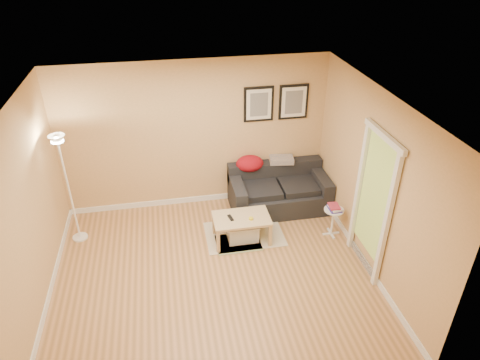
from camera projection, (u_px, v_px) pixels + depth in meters
The scene contains 24 objects.
floor at pixel (214, 276), 6.21m from camera, with size 4.50×4.50×0.00m, color tan.
ceiling at pixel (206, 105), 4.88m from camera, with size 4.50×4.50×0.00m, color white.
wall_back at pixel (195, 136), 7.23m from camera, with size 4.50×4.50×0.00m, color tan.
wall_front at pixel (239, 321), 3.85m from camera, with size 4.50×4.50×0.00m, color tan.
wall_left at pixel (25, 220), 5.18m from camera, with size 4.00×4.00×0.00m, color tan.
wall_right at pixel (373, 184), 5.91m from camera, with size 4.00×4.00×0.00m, color tan.
baseboard_back at pixel (199, 199), 7.86m from camera, with size 4.50×0.02×0.10m, color white.
baseboard_left at pixel (49, 295), 5.82m from camera, with size 0.02×4.00×0.10m, color white.
baseboard_right at pixel (359, 254), 6.54m from camera, with size 0.02×4.00×0.10m, color white.
sofa at pixel (279, 189), 7.53m from camera, with size 1.70×0.90×0.75m, color black, non-canonical shape.
red_throw at pixel (250, 163), 7.52m from camera, with size 0.48×0.36×0.28m, color maroon, non-canonical shape.
plaid_throw at pixel (281, 160), 7.62m from camera, with size 0.42×0.26×0.10m, color tan, non-canonical shape.
framed_print_left at pixel (259, 104), 7.13m from camera, with size 0.50×0.04×0.60m, color black, non-canonical shape.
framed_print_right at pixel (293, 102), 7.23m from camera, with size 0.50×0.04×0.60m, color black, non-canonical shape.
area_rug at pixel (244, 234), 7.03m from camera, with size 1.25×0.85×0.01m, color beige.
green_runner at pixel (238, 243), 6.84m from camera, with size 0.70×0.50×0.01m, color #668C4C.
coffee_table at pixel (241, 229), 6.80m from camera, with size 0.88×0.54×0.44m, color tan, non-canonical shape.
remote_control at pixel (231, 218), 6.67m from camera, with size 0.05×0.16×0.02m, color black.
tape_roll at pixel (251, 219), 6.64m from camera, with size 0.07×0.07×0.03m, color yellow.
storage_bin at pixel (242, 231), 6.86m from camera, with size 0.49×0.36×0.30m, color white, non-canonical shape.
side_table at pixel (332, 222), 6.92m from camera, with size 0.32×0.32×0.49m, color white, non-canonical shape.
book_stack at pixel (335, 207), 6.78m from camera, with size 0.18×0.24×0.08m, color #3C2D87, non-canonical shape.
floor_lamp at pixel (70, 193), 6.52m from camera, with size 0.24×0.24×1.82m, color white, non-canonical shape.
doorway at pixel (371, 207), 5.91m from camera, with size 0.12×1.01×2.13m, color white, non-canonical shape.
Camera 1 is at (-0.49, -4.63, 4.35)m, focal length 32.22 mm.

